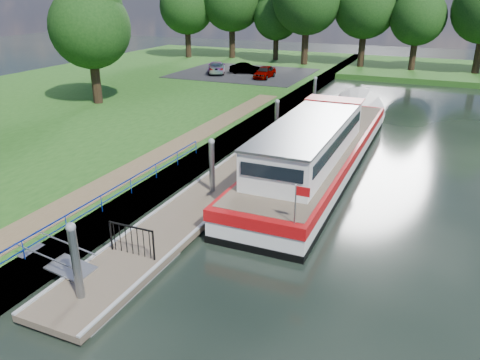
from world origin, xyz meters
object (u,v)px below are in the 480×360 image
at_px(pontoon, 249,165).
at_px(car_b, 245,68).
at_px(car_a, 265,72).
at_px(barge, 323,147).
at_px(car_c, 217,67).

xyz_separation_m(pontoon, car_b, (-10.63, 24.69, 1.20)).
bearing_deg(car_a, barge, -61.28).
relative_size(pontoon, car_b, 8.96).
height_order(pontoon, car_b, car_b).
bearing_deg(car_b, car_c, 100.27).
bearing_deg(car_b, pontoon, -167.44).
bearing_deg(car_b, barge, -158.65).
bearing_deg(car_c, car_a, 147.78).
relative_size(car_a, car_c, 0.82).
xyz_separation_m(barge, car_c, (-17.13, 21.57, 0.38)).
relative_size(barge, car_b, 6.31).
height_order(car_a, car_c, car_c).
bearing_deg(barge, car_c, 128.46).
bearing_deg(pontoon, barge, 29.13).
distance_m(barge, car_b, 26.78).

